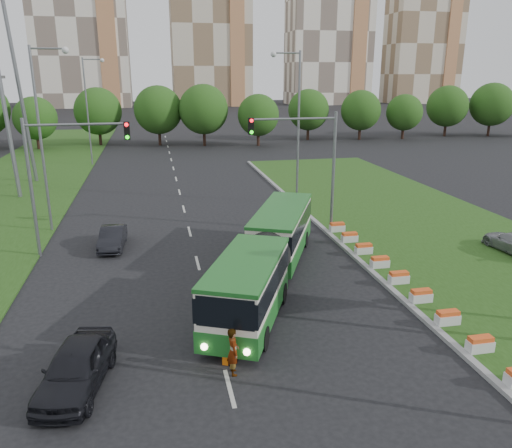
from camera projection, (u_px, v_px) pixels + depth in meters
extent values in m
plane|color=black|center=(274.00, 304.00, 23.27)|extent=(360.00, 360.00, 0.00)
cube|color=#214413|center=(435.00, 234.00, 33.26)|extent=(14.00, 60.00, 0.15)
cube|color=gray|center=(336.00, 240.00, 31.91)|extent=(0.30, 60.00, 0.18)
cube|color=#214413|center=(4.00, 197.00, 43.23)|extent=(12.00, 110.00, 0.10)
cylinder|color=slate|center=(333.00, 174.00, 32.72)|extent=(0.20, 0.20, 8.00)
cylinder|color=slate|center=(294.00, 119.00, 31.15)|extent=(5.50, 0.14, 0.14)
cube|color=black|center=(251.00, 126.00, 30.73)|extent=(0.32, 0.32, 1.00)
cylinder|color=slate|center=(31.00, 190.00, 28.24)|extent=(0.20, 0.20, 8.00)
cylinder|color=slate|center=(76.00, 124.00, 27.72)|extent=(5.50, 0.14, 0.14)
cube|color=black|center=(127.00, 131.00, 28.37)|extent=(0.32, 0.32, 1.00)
cube|color=white|center=(79.00, 19.00, 151.52)|extent=(28.00, 15.00, 52.00)
cube|color=beige|center=(210.00, 25.00, 159.52)|extent=(25.00, 15.00, 50.00)
cube|color=white|center=(329.00, 32.00, 167.66)|extent=(27.00, 15.00, 47.00)
cube|color=beige|center=(423.00, 44.00, 175.43)|extent=(24.00, 14.00, 40.00)
cube|color=silver|center=(286.00, 289.00, 20.90)|extent=(2.37, 6.54, 2.56)
cube|color=silver|center=(248.00, 230.00, 28.76)|extent=(2.37, 7.96, 2.56)
cylinder|color=black|center=(265.00, 258.00, 24.51)|extent=(2.37, 1.18, 2.37)
cube|color=#1C6221|center=(285.00, 308.00, 21.15)|extent=(2.44, 6.59, 0.90)
cube|color=#1C6221|center=(248.00, 244.00, 29.01)|extent=(2.44, 8.01, 0.90)
cube|color=black|center=(286.00, 280.00, 20.78)|extent=(2.44, 6.59, 0.99)
cube|color=black|center=(248.00, 223.00, 28.64)|extent=(2.44, 8.01, 0.99)
imported|color=black|center=(76.00, 367.00, 16.89)|extent=(2.71, 4.88, 1.57)
imported|color=black|center=(112.00, 238.00, 30.61)|extent=(1.61, 4.02, 1.30)
imported|color=gray|center=(233.00, 351.00, 17.65)|extent=(0.44, 0.66, 1.79)
cube|color=orange|center=(229.00, 355.00, 18.44)|extent=(0.40, 0.34, 0.69)
cylinder|color=black|center=(229.00, 364.00, 18.35)|extent=(0.05, 0.16, 0.16)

